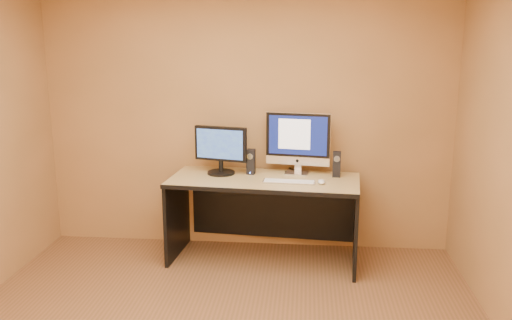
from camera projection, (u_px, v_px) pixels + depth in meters
name	position (u px, v px, depth m)	size (l,w,h in m)	color
walls	(211.00, 167.00, 3.36)	(4.00, 4.00, 2.60)	#A67343
desk	(264.00, 220.00, 5.08)	(1.74, 0.76, 0.80)	tan
imac	(297.00, 143.00, 5.10)	(0.62, 0.23, 0.60)	silver
second_monitor	(221.00, 150.00, 5.11)	(0.52, 0.26, 0.46)	black
speaker_left	(251.00, 162.00, 5.13)	(0.07, 0.08, 0.24)	black
speaker_right	(337.00, 164.00, 5.03)	(0.07, 0.08, 0.24)	black
keyboard	(289.00, 182.00, 4.85)	(0.47, 0.13, 0.02)	#B7B7BB
mouse	(321.00, 182.00, 4.81)	(0.06, 0.11, 0.04)	white
cable_a	(292.00, 170.00, 5.29)	(0.01, 0.01, 0.24)	black
cable_b	(292.00, 170.00, 5.29)	(0.01, 0.01, 0.20)	black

